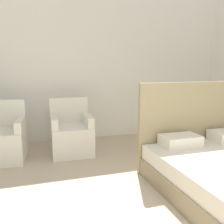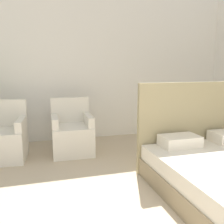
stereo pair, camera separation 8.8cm
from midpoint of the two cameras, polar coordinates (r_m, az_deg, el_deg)
wall_back at (r=5.02m, az=-7.18°, el=10.34°), size 10.00×0.06×2.90m
armchair_near_window_left at (r=4.25m, az=-24.30°, el=-6.21°), size 0.71×0.72×0.91m
armchair_near_window_right at (r=4.25m, az=-9.82°, el=-5.45°), size 0.67×0.68×0.91m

